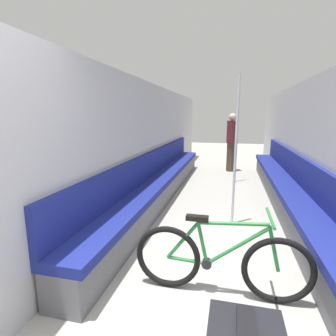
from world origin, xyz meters
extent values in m
cube|color=#B2B2B7|center=(-1.42, 3.90, 1.12)|extent=(0.10, 11.00, 2.24)
cube|color=#B2B2B7|center=(1.42, 3.90, 1.12)|extent=(0.10, 11.00, 2.24)
cube|color=#5B5B60|center=(-1.14, 3.90, 0.19)|extent=(0.39, 6.61, 0.38)
cube|color=navy|center=(-1.14, 3.90, 0.43)|extent=(0.46, 6.61, 0.10)
cube|color=navy|center=(-1.33, 3.90, 0.72)|extent=(0.07, 6.61, 0.47)
cube|color=#5B5B60|center=(1.14, 3.90, 0.19)|extent=(0.39, 6.61, 0.38)
cube|color=navy|center=(1.14, 3.90, 0.43)|extent=(0.46, 6.61, 0.10)
cube|color=navy|center=(1.33, 3.90, 0.72)|extent=(0.07, 6.61, 0.47)
torus|color=black|center=(-0.38, 1.21, 0.31)|extent=(0.62, 0.06, 0.62)
torus|color=black|center=(0.60, 1.21, 0.31)|extent=(0.62, 0.06, 0.62)
cylinder|color=#237533|center=(-0.20, 1.21, 0.30)|extent=(0.37, 0.03, 0.05)
cylinder|color=#237533|center=(-0.25, 1.21, 0.49)|extent=(0.30, 0.03, 0.38)
cylinder|color=#237533|center=(-0.06, 1.21, 0.51)|extent=(0.13, 0.03, 0.44)
cylinder|color=#237533|center=(0.25, 1.21, 0.50)|extent=(0.54, 0.03, 0.43)
cylinder|color=#237533|center=(0.20, 1.21, 0.71)|extent=(0.62, 0.03, 0.07)
cylinder|color=#237533|center=(0.55, 1.21, 0.51)|extent=(0.13, 0.03, 0.41)
cylinder|color=black|center=(-0.01, 1.21, 0.30)|extent=(0.09, 0.06, 0.09)
cube|color=black|center=(-0.11, 1.21, 0.73)|extent=(0.20, 0.07, 0.04)
cylinder|color=#237533|center=(0.50, 1.21, 0.79)|extent=(0.02, 0.46, 0.02)
cylinder|color=gray|center=(0.29, 5.61, 0.01)|extent=(0.08, 0.08, 0.01)
cylinder|color=silver|center=(0.29, 5.61, 1.11)|extent=(0.04, 0.04, 2.22)
cylinder|color=gray|center=(0.22, 2.90, 0.01)|extent=(0.08, 0.08, 0.01)
cylinder|color=silver|center=(0.22, 2.90, 1.11)|extent=(0.04, 0.04, 2.22)
cylinder|color=#473828|center=(0.17, 6.90, 0.42)|extent=(0.25, 0.25, 0.84)
cylinder|color=#5B1E23|center=(0.17, 6.90, 1.16)|extent=(0.30, 0.30, 0.64)
sphere|color=beige|center=(0.17, 6.90, 1.59)|extent=(0.21, 0.21, 0.21)
camera|label=1|loc=(0.15, -1.00, 1.63)|focal=28.00mm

